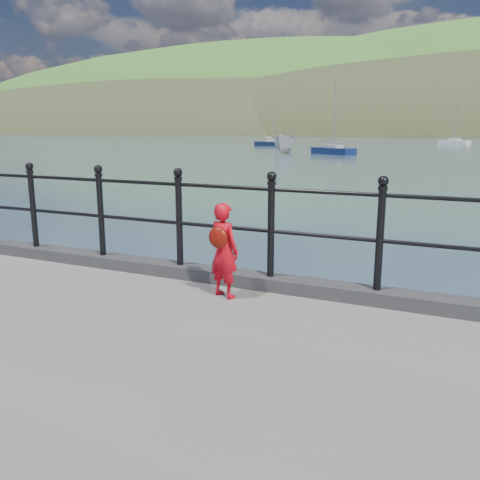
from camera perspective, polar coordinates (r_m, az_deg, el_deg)
The scene contains 8 objects.
ground at distance 6.61m, azimuth -1.19°, elevation -12.68°, with size 600.00×600.00×0.00m, color #2D4251.
kerb at distance 6.10m, azimuth -1.85°, elevation -4.06°, with size 60.00×0.30×0.15m, color #28282B.
railing at distance 5.93m, azimuth -1.90°, elevation 2.89°, with size 18.11×0.11×1.20m.
child at distance 5.47m, azimuth -1.85°, elevation -1.10°, with size 0.44×0.36×1.04m.
launch_white at distance 57.64m, azimuth 5.06°, elevation 10.71°, with size 2.04×5.43×2.10m, color silver.
sailboat_port at distance 56.11m, azimuth 10.42°, elevation 9.78°, with size 5.37×4.20×7.74m.
sailboat_deep at distance 94.93m, azimuth 22.91°, elevation 10.05°, with size 5.26×3.73×7.74m.
sailboat_left at distance 79.91m, azimuth 3.74°, elevation 10.71°, with size 5.67×1.92×8.04m.
Camera 1 is at (2.61, -5.39, 2.82)m, focal length 38.00 mm.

